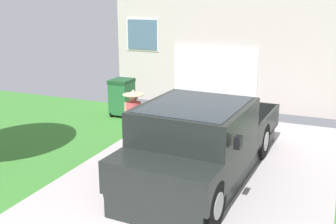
{
  "coord_description": "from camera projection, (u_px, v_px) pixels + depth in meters",
  "views": [
    {
      "loc": [
        2.45,
        -2.86,
        3.54
      ],
      "look_at": [
        -0.77,
        4.65,
        1.24
      ],
      "focal_mm": 43.9,
      "sensor_mm": 36.0,
      "label": 1
    }
  ],
  "objects": [
    {
      "name": "pickup_truck",
      "position": [
        199.0,
        145.0,
        8.06
      ],
      "size": [
        2.1,
        5.2,
        1.62
      ],
      "rotation": [
        0.0,
        0.0,
        3.1
      ],
      "color": "black",
      "rests_on": "ground"
    },
    {
      "name": "person_with_hat",
      "position": [
        134.0,
        123.0,
        8.86
      ],
      "size": [
        0.51,
        0.46,
        1.65
      ],
      "rotation": [
        0.0,
        0.0,
        -0.03
      ],
      "color": "#333842",
      "rests_on": "ground"
    },
    {
      "name": "handbag",
      "position": [
        138.0,
        162.0,
        8.79
      ],
      "size": [
        0.36,
        0.18,
        0.44
      ],
      "color": "beige",
      "rests_on": "ground"
    },
    {
      "name": "house_with_garage",
      "position": [
        289.0,
        24.0,
        14.74
      ],
      "size": [
        11.37,
        5.74,
        5.11
      ],
      "color": "beige",
      "rests_on": "ground"
    },
    {
      "name": "wheeled_trash_bin",
      "position": [
        122.0,
        96.0,
        12.54
      ],
      "size": [
        0.6,
        0.72,
        1.14
      ],
      "color": "#286B38",
      "rests_on": "ground"
    }
  ]
}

